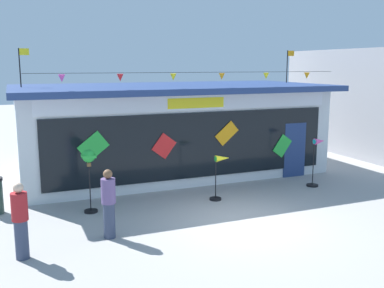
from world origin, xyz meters
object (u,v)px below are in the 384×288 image
(kite_shop_building, at_px, (170,128))
(person_near_camera, at_px, (20,219))
(wind_spinner_center_left, at_px, (317,155))
(wind_spinner_far_left, at_px, (89,164))
(person_mid_plaza, at_px, (109,203))
(wind_spinner_left, at_px, (220,170))

(kite_shop_building, distance_m, person_near_camera, 8.38)
(kite_shop_building, bearing_deg, wind_spinner_center_left, -44.95)
(kite_shop_building, bearing_deg, wind_spinner_far_left, -134.90)
(kite_shop_building, height_order, person_near_camera, kite_shop_building)
(wind_spinner_far_left, height_order, person_near_camera, wind_spinner_far_left)
(kite_shop_building, height_order, wind_spinner_center_left, kite_shop_building)
(wind_spinner_far_left, distance_m, wind_spinner_center_left, 7.62)
(person_near_camera, bearing_deg, person_mid_plaza, 5.09)
(wind_spinner_left, relative_size, person_near_camera, 0.83)
(kite_shop_building, relative_size, wind_spinner_center_left, 6.87)
(kite_shop_building, distance_m, wind_spinner_center_left, 5.53)
(wind_spinner_center_left, xyz_separation_m, person_mid_plaza, (-7.50, -1.89, -0.21))
(wind_spinner_far_left, bearing_deg, wind_spinner_left, -4.30)
(kite_shop_building, xyz_separation_m, person_mid_plaza, (-3.62, -5.77, -0.84))
(wind_spinner_far_left, height_order, wind_spinner_left, wind_spinner_far_left)
(person_near_camera, xyz_separation_m, person_mid_plaza, (1.97, 0.42, -0.03))
(kite_shop_building, height_order, wind_spinner_far_left, kite_shop_building)
(kite_shop_building, bearing_deg, wind_spinner_left, -87.58)
(wind_spinner_left, bearing_deg, wind_spinner_far_left, 175.70)
(person_near_camera, bearing_deg, kite_shop_building, 40.93)
(wind_spinner_far_left, height_order, wind_spinner_center_left, wind_spinner_far_left)
(kite_shop_building, relative_size, wind_spinner_left, 8.19)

